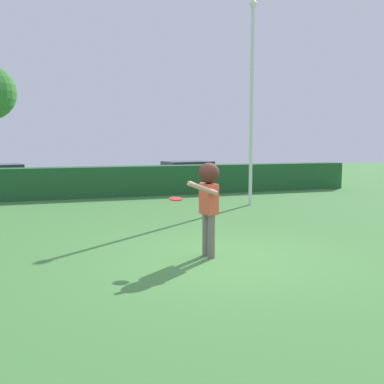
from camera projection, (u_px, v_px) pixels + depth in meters
ground_plane at (218, 259)px, 8.31m from camera, size 60.00×60.00×0.00m
person at (208, 195)px, 8.33m from camera, size 0.74×0.66×1.82m
frisbee at (176, 199)px, 8.03m from camera, size 0.25×0.25×0.05m
lamppost at (252, 96)px, 14.96m from camera, size 0.24×0.24×6.89m
hedge_row at (124, 181)px, 17.85m from camera, size 20.44×0.90×1.21m
parked_car_white at (187, 173)px, 21.35m from camera, size 4.39×2.27×1.25m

